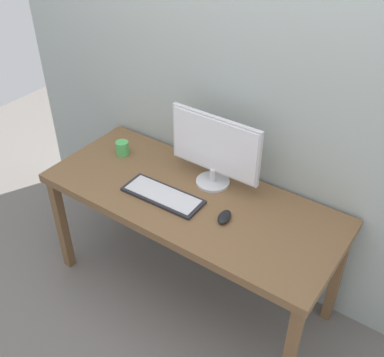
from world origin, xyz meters
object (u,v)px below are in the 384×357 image
Objects in this scene: mouse at (224,217)px; monitor at (215,149)px; keyboard_primary at (163,195)px; coffee_mug at (122,148)px; desk at (191,206)px.

monitor is at bearing 120.61° from mouse.
monitor is 0.37m from mouse.
mouse reaches higher than keyboard_primary.
mouse is at bearing -10.58° from coffee_mug.
mouse is 0.82m from coffee_mug.
coffee_mug is (-0.45, 0.19, 0.03)m from keyboard_primary.
desk is 15.05× the size of mouse.
coffee_mug is at bearing -172.74° from monitor.
mouse is at bearing -47.09° from monitor.
desk is 0.17m from keyboard_primary.
coffee_mug reaches higher than mouse.
monitor is 0.63m from coffee_mug.
monitor is 1.18× the size of keyboard_primary.
coffee_mug is (-0.81, 0.15, 0.03)m from mouse.
monitor reaches higher than mouse.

